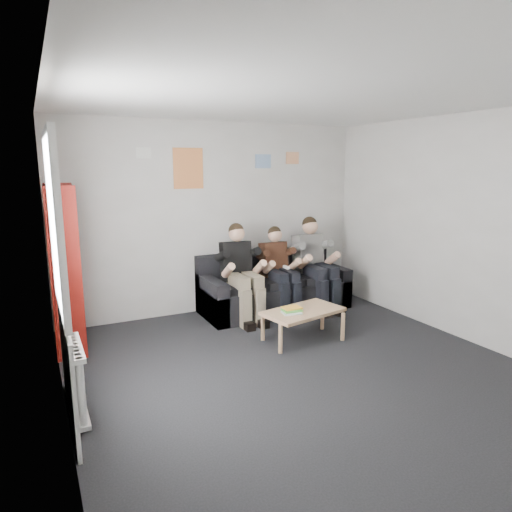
{
  "coord_description": "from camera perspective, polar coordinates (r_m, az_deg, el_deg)",
  "views": [
    {
      "loc": [
        -2.38,
        -3.59,
        2.09
      ],
      "look_at": [
        0.04,
        1.3,
        1.0
      ],
      "focal_mm": 32.0,
      "sensor_mm": 36.0,
      "label": 1
    }
  ],
  "objects": [
    {
      "name": "room_shell",
      "position": [
        4.38,
        7.07,
        1.42
      ],
      "size": [
        5.0,
        5.0,
        5.0
      ],
      "color": "black",
      "rests_on": "ground"
    },
    {
      "name": "window",
      "position": [
        3.94,
        -23.12,
        -5.3
      ],
      "size": [
        0.05,
        1.3,
        2.36
      ],
      "color": "white",
      "rests_on": "room_shell"
    },
    {
      "name": "person_middle",
      "position": [
        6.48,
        3.03,
        -1.84
      ],
      "size": [
        0.37,
        0.78,
        1.24
      ],
      "rotation": [
        0.0,
        0.0,
        0.01
      ],
      "color": "#462717",
      "rests_on": "sofa"
    },
    {
      "name": "poster_sign",
      "position": [
        6.24,
        -13.89,
        12.4
      ],
      "size": [
        0.2,
        0.01,
        0.14
      ],
      "primitive_type": "cube",
      "color": "white",
      "rests_on": "room_shell"
    },
    {
      "name": "coffee_table",
      "position": [
        5.56,
        5.91,
        -7.18
      ],
      "size": [
        0.96,
        0.53,
        0.39
      ],
      "rotation": [
        0.0,
        0.0,
        0.2
      ],
      "color": "tan",
      "rests_on": "ground"
    },
    {
      "name": "poster_pink",
      "position": [
        7.09,
        4.57,
        12.11
      ],
      "size": [
        0.22,
        0.01,
        0.18
      ],
      "primitive_type": "cube",
      "color": "#D9448C",
      "rests_on": "room_shell"
    },
    {
      "name": "person_right",
      "position": [
        6.77,
        7.46,
        -0.99
      ],
      "size": [
        0.42,
        0.9,
        1.35
      ],
      "rotation": [
        0.0,
        0.0,
        0.05
      ],
      "color": "silver",
      "rests_on": "sofa"
    },
    {
      "name": "poster_large",
      "position": [
        6.4,
        -8.47,
        10.78
      ],
      "size": [
        0.42,
        0.01,
        0.55
      ],
      "primitive_type": "cube",
      "color": "gold",
      "rests_on": "room_shell"
    },
    {
      "name": "bookshelf",
      "position": [
        5.62,
        -22.72,
        -1.4
      ],
      "size": [
        0.28,
        0.85,
        1.89
      ],
      "rotation": [
        0.0,
        0.0,
        -0.07
      ],
      "color": "maroon",
      "rests_on": "ground"
    },
    {
      "name": "person_left",
      "position": [
        6.21,
        -1.77,
        -2.14
      ],
      "size": [
        0.41,
        0.87,
        1.32
      ],
      "rotation": [
        0.0,
        0.0,
        -0.12
      ],
      "color": "black",
      "rests_on": "sofa"
    },
    {
      "name": "radiator",
      "position": [
        4.18,
        -21.35,
        -14.17
      ],
      "size": [
        0.1,
        0.64,
        0.6
      ],
      "color": "white",
      "rests_on": "ground"
    },
    {
      "name": "game_cases",
      "position": [
        5.44,
        4.48,
        -6.77
      ],
      "size": [
        0.26,
        0.23,
        0.05
      ],
      "rotation": [
        0.0,
        0.0,
        -0.17
      ],
      "color": "silver",
      "rests_on": "coffee_table"
    },
    {
      "name": "poster_blue",
      "position": [
        6.84,
        0.89,
        11.76
      ],
      "size": [
        0.25,
        0.01,
        0.2
      ],
      "primitive_type": "cube",
      "color": "#4394E4",
      "rests_on": "room_shell"
    },
    {
      "name": "sofa",
      "position": [
        6.73,
        2.18,
        -4.21
      ],
      "size": [
        2.14,
        0.88,
        0.83
      ],
      "color": "black",
      "rests_on": "ground"
    }
  ]
}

